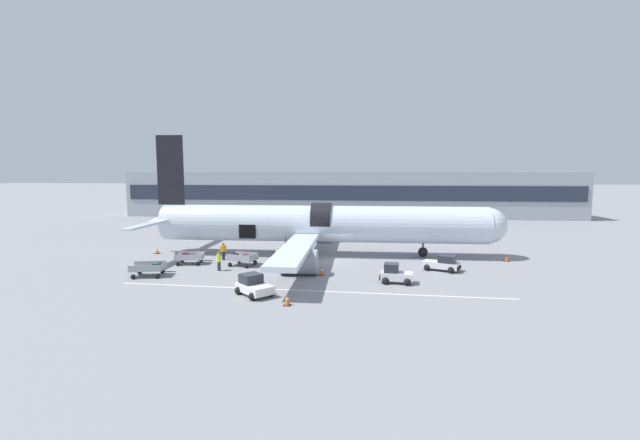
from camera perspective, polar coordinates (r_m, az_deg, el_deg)
ground_plane at (r=41.95m, az=2.21°, el=-5.42°), size 500.00×500.00×0.00m
apron_marking_line at (r=31.64m, az=-1.56°, el=-9.39°), size 29.20×1.70×0.01m
terminal_strip at (r=82.31m, az=3.82°, el=3.46°), size 84.79×8.43×8.54m
airplane at (r=44.12m, az=-0.42°, el=-0.62°), size 37.31×33.23×12.41m
baggage_tug_lead at (r=30.80m, az=-8.84°, el=-8.70°), size 3.11×3.09×1.46m
baggage_tug_mid at (r=34.11m, az=10.02°, el=-7.21°), size 2.69×2.00×1.54m
baggage_tug_rear at (r=39.12m, az=16.02°, el=-5.65°), size 3.39×2.57×1.39m
baggage_cart_loading at (r=40.22m, az=-10.21°, el=-5.22°), size 3.45×2.42×1.15m
baggage_cart_queued at (r=42.13m, az=-16.94°, el=-4.91°), size 3.53×2.26×1.04m
baggage_cart_empty at (r=38.40m, az=-21.77°, el=-6.14°), size 3.68×2.52×1.11m
ground_crew_loader_a at (r=38.61m, az=-13.33°, el=-5.31°), size 0.45×0.58×1.67m
ground_crew_loader_b at (r=39.84m, az=-5.60°, el=-4.78°), size 0.58×0.50×1.69m
ground_crew_driver at (r=40.89m, az=-4.70°, el=-4.49°), size 0.57×0.51×1.67m
ground_crew_supervisor at (r=43.12m, az=-12.76°, el=-4.02°), size 0.58×0.52×1.72m
safety_cone_nose at (r=45.33m, az=23.61°, el=-4.67°), size 0.55×0.55×0.66m
safety_cone_engine_left at (r=28.32m, az=-4.40°, el=-10.55°), size 0.48×0.48×0.79m
safety_cone_wingtip at (r=36.09m, az=0.22°, el=-6.78°), size 0.49×0.49×0.80m
safety_cone_tail at (r=48.55m, az=-20.91°, el=-3.89°), size 0.62×0.62×0.57m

